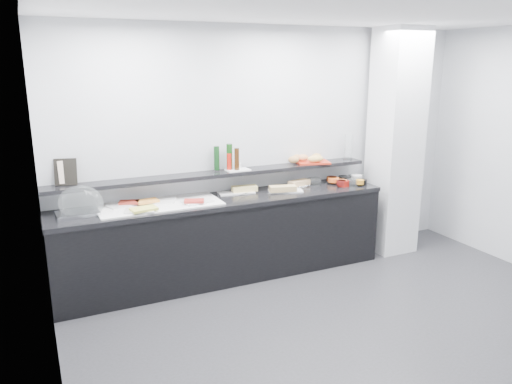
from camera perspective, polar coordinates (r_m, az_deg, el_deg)
name	(u,v)px	position (r m, az deg, el deg)	size (l,w,h in m)	color
ground	(373,336)	(4.61, 13.24, -15.77)	(5.00, 5.00, 0.00)	#2D2D30
back_wall	(271,147)	(5.76, 1.78, 5.11)	(5.00, 0.02, 2.70)	silver
ceiling	(395,6)	(4.01, 15.62, 19.78)	(5.00, 5.00, 0.00)	white
column	(395,143)	(6.29, 15.61, 5.40)	(0.50, 0.50, 2.70)	silver
buffet_cabinet	(226,240)	(5.46, -3.50, -5.52)	(3.60, 0.60, 0.85)	black
counter_top	(225,200)	(5.32, -3.58, -0.97)	(3.62, 0.62, 0.05)	black
wall_shelf	(219,174)	(5.42, -4.29, 2.09)	(3.60, 0.25, 0.04)	black
cloche_base	(78,214)	(4.99, -19.71, -2.37)	(0.38, 0.26, 0.04)	#B6B7BD
cloche_dome	(81,203)	(4.95, -19.38, -1.20)	(0.42, 0.28, 0.34)	silver
linen_runner	(159,204)	(5.14, -11.01, -1.39)	(1.23, 0.58, 0.01)	white
platter_meat_a	(121,205)	(5.14, -15.18, -1.46)	(0.26, 0.17, 0.01)	silver
food_meat_a	(129,202)	(5.16, -14.30, -1.14)	(0.19, 0.12, 0.02)	maroon
platter_salmon	(159,200)	(5.23, -11.03, -0.95)	(0.34, 0.23, 0.01)	white
food_salmon	(147,201)	(5.16, -12.33, -1.02)	(0.22, 0.14, 0.02)	orange
platter_cheese	(140,210)	(4.93, -13.13, -2.05)	(0.29, 0.19, 0.01)	silver
food_cheese	(144,209)	(4.89, -12.70, -1.90)	(0.24, 0.16, 0.02)	#D8D554
platter_meat_b	(198,201)	(5.14, -6.70, -1.07)	(0.30, 0.20, 0.01)	white
food_meat_b	(194,201)	(5.08, -7.09, -1.03)	(0.20, 0.13, 0.02)	maroon
sandwich_plate_left	(236,193)	(5.50, -2.26, -0.07)	(0.40, 0.17, 0.01)	white
sandwich_food_left	(244,188)	(5.52, -1.33, 0.40)	(0.28, 0.11, 0.06)	#E7CC79
tongs_left	(244,194)	(5.41, -1.38, -0.19)	(0.01, 0.01, 0.16)	silver
sandwich_plate_mid	(286,191)	(5.58, 3.40, 0.12)	(0.38, 0.16, 0.01)	white
sandwich_food_mid	(283,189)	(5.53, 3.08, 0.40)	(0.30, 0.11, 0.06)	tan
tongs_mid	(271,193)	(5.45, 1.78, -0.07)	(0.01, 0.01, 0.16)	silver
sandwich_plate_right	(293,187)	(5.74, 4.22, 0.52)	(0.32, 0.14, 0.01)	white
sandwich_food_right	(299,183)	(5.80, 4.95, 1.05)	(0.27, 0.10, 0.06)	tan
tongs_right	(304,186)	(5.75, 5.50, 0.64)	(0.01, 0.01, 0.16)	silver
bowl_glass_fruit	(314,181)	(5.93, 6.66, 1.21)	(0.17, 0.17, 0.07)	white
fill_glass_fruit	(333,180)	(5.99, 8.84, 1.38)	(0.13, 0.13, 0.05)	orange
bowl_black_jam	(345,179)	(6.11, 10.09, 1.47)	(0.15, 0.15, 0.07)	black
fill_black_jam	(332,179)	(6.04, 8.64, 1.50)	(0.12, 0.12, 0.05)	#541A0C
bowl_glass_cream	(356,178)	(6.18, 11.35, 1.56)	(0.20, 0.20, 0.07)	white
fill_glass_cream	(357,177)	(6.18, 11.43, 1.68)	(0.13, 0.13, 0.05)	white
bowl_red_jam	(344,183)	(5.89, 9.97, 0.98)	(0.13, 0.13, 0.07)	maroon
fill_red_jam	(341,183)	(5.87, 9.74, 1.07)	(0.11, 0.11, 0.05)	#5C0E0D
bowl_glass_salmon	(353,183)	(5.95, 11.00, 1.07)	(0.15, 0.15, 0.07)	silver
fill_glass_salmon	(342,182)	(5.90, 9.79, 1.13)	(0.12, 0.12, 0.05)	orange
bowl_black_fruit	(362,182)	(5.98, 12.01, 1.09)	(0.12, 0.12, 0.07)	black
fill_black_fruit	(360,182)	(5.94, 11.79, 1.13)	(0.09, 0.09, 0.05)	orange
framed_print	(66,172)	(5.13, -20.93, 2.15)	(0.21, 0.02, 0.26)	black
print_art	(67,172)	(5.13, -20.80, 2.16)	(0.16, 0.00, 0.22)	#CDA893
condiment_tray	(238,170)	(5.47, -2.09, 2.53)	(0.26, 0.16, 0.01)	white
bottle_green_a	(217,158)	(5.44, -4.52, 3.88)	(0.06, 0.06, 0.26)	#0E3613
bottle_brown	(237,159)	(5.43, -2.21, 3.78)	(0.05, 0.05, 0.24)	#351C09
bottle_green_b	(229,157)	(5.46, -3.06, 4.06)	(0.06, 0.06, 0.28)	#113A10
bottle_hot	(229,161)	(5.45, -3.08, 3.50)	(0.05, 0.05, 0.18)	red
shaker_salt	(236,166)	(5.50, -2.29, 3.02)	(0.03, 0.03, 0.07)	white
shaker_pepper	(239,166)	(5.49, -1.94, 3.01)	(0.04, 0.04, 0.07)	white
bread_tray	(313,162)	(5.92, 6.50, 3.42)	(0.37, 0.26, 0.02)	red
bread_roll_nw	(297,158)	(5.89, 4.68, 3.91)	(0.13, 0.08, 0.08)	#BB7E47
bread_roll_n	(303,158)	(5.91, 5.38, 3.92)	(0.14, 0.09, 0.08)	#CA814D
bread_roll_ne	(316,157)	(5.98, 6.91, 4.01)	(0.15, 0.09, 0.08)	#B88746
bread_roll_s	(317,159)	(5.86, 6.98, 3.79)	(0.15, 0.10, 0.08)	tan
bread_roll_se	(314,159)	(5.84, 6.64, 3.76)	(0.15, 0.10, 0.08)	tan
bread_roll_midw	(294,160)	(5.78, 4.31, 3.70)	(0.13, 0.08, 0.08)	#AD7842
carafe	(348,147)	(6.19, 10.50, 5.07)	(0.11, 0.11, 0.30)	white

